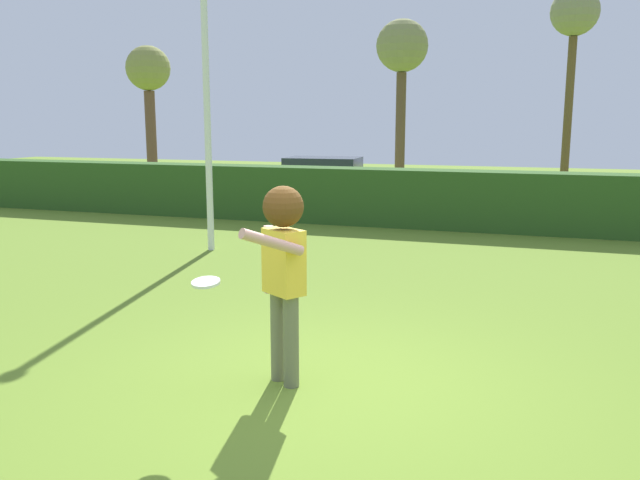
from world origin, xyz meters
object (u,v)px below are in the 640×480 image
at_px(frisbee, 206,282).
at_px(willow_tree, 574,21).
at_px(person, 283,257).
at_px(bare_elm_tree, 148,75).
at_px(parked_car_white, 323,176).
at_px(maple_tree, 402,53).
at_px(lamppost, 206,80).

height_order(frisbee, willow_tree, willow_tree).
distance_m(person, bare_elm_tree, 22.27).
bearing_deg(bare_elm_tree, frisbee, -55.95).
bearing_deg(willow_tree, parked_car_white, -155.22).
relative_size(parked_car_white, maple_tree, 0.77).
bearing_deg(parked_car_white, frisbee, -75.26).
bearing_deg(lamppost, willow_tree, 61.29).
bearing_deg(willow_tree, lamppost, -118.71).
bearing_deg(willow_tree, frisbee, -100.40).
xyz_separation_m(frisbee, willow_tree, (3.25, 17.72, 4.29)).
bearing_deg(person, frisbee, -122.35).
relative_size(maple_tree, bare_elm_tree, 1.06).
xyz_separation_m(person, parked_car_white, (-4.22, 13.81, -0.48)).
height_order(lamppost, bare_elm_tree, lamppost).
xyz_separation_m(lamppost, willow_tree, (6.43, 11.73, 2.29)).
relative_size(person, bare_elm_tree, 0.34).
xyz_separation_m(willow_tree, bare_elm_tree, (-15.77, 0.81, -1.22)).
height_order(frisbee, bare_elm_tree, bare_elm_tree).
xyz_separation_m(person, frisbee, (-0.41, -0.65, -0.11)).
bearing_deg(frisbee, willow_tree, 79.60).
xyz_separation_m(frisbee, lamppost, (-3.17, 5.99, 2.00)).
relative_size(person, parked_car_white, 0.42).
relative_size(willow_tree, bare_elm_tree, 1.21).
bearing_deg(willow_tree, person, -99.44).
distance_m(person, maple_tree, 17.11).
bearing_deg(lamppost, bare_elm_tree, 126.70).
height_order(frisbee, lamppost, lamppost).
distance_m(frisbee, parked_car_white, 14.96).
distance_m(frisbee, bare_elm_tree, 22.58).
bearing_deg(bare_elm_tree, maple_tree, -6.96).
bearing_deg(frisbee, bare_elm_tree, 124.05).
distance_m(lamppost, maple_tree, 11.42).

